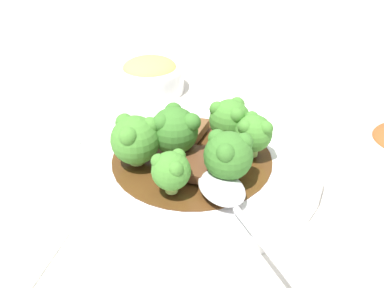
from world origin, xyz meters
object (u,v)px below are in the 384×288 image
(broccoli_floret_4, at_px, (253,132))
(broccoli_floret_5, at_px, (135,139))
(broccoli_floret_1, at_px, (174,129))
(broccoli_floret_3, at_px, (171,170))
(beef_strip_0, at_px, (186,132))
(beef_strip_1, at_px, (200,164))
(broccoli_floret_2, at_px, (228,155))
(serving_spoon, at_px, (232,201))
(side_bowl_appetizer, at_px, (150,75))
(broccoli_floret_0, at_px, (230,119))
(main_plate, at_px, (192,161))
(beef_strip_2, at_px, (223,154))

(broccoli_floret_4, height_order, broccoli_floret_5, broccoli_floret_5)
(broccoli_floret_1, distance_m, broccoli_floret_3, 0.07)
(broccoli_floret_1, relative_size, broccoli_floret_3, 1.28)
(beef_strip_0, relative_size, broccoli_floret_5, 1.18)
(beef_strip_0, relative_size, beef_strip_1, 1.04)
(broccoli_floret_2, bearing_deg, serving_spoon, 97.81)
(broccoli_floret_2, relative_size, side_bowl_appetizer, 0.55)
(broccoli_floret_0, distance_m, side_bowl_appetizer, 0.21)
(side_bowl_appetizer, bearing_deg, broccoli_floret_2, 117.59)
(main_plate, bearing_deg, broccoli_floret_3, 77.86)
(beef_strip_1, distance_m, broccoli_floret_5, 0.08)
(broccoli_floret_3, bearing_deg, broccoli_floret_0, -119.58)
(broccoli_floret_4, distance_m, broccoli_floret_5, 0.13)
(main_plate, relative_size, beef_strip_1, 4.69)
(broccoli_floret_0, relative_size, broccoli_floret_4, 1.10)
(broccoli_floret_2, xyz_separation_m, serving_spoon, (-0.01, 0.04, -0.03))
(broccoli_floret_3, relative_size, serving_spoon, 0.21)
(beef_strip_0, xyz_separation_m, broccoli_floret_2, (-0.05, 0.08, 0.03))
(main_plate, distance_m, broccoli_floret_0, 0.07)
(main_plate, xyz_separation_m, broccoli_floret_4, (-0.07, -0.01, 0.04))
(main_plate, bearing_deg, broccoli_floret_1, -1.91)
(broccoli_floret_4, bearing_deg, broccoli_floret_0, -40.23)
(broccoli_floret_0, height_order, side_bowl_appetizer, broccoli_floret_0)
(beef_strip_0, distance_m, broccoli_floret_2, 0.10)
(main_plate, distance_m, broccoli_floret_4, 0.08)
(beef_strip_0, height_order, broccoli_floret_1, broccoli_floret_1)
(main_plate, distance_m, broccoli_floret_5, 0.07)
(broccoli_floret_4, bearing_deg, beef_strip_1, 29.51)
(beef_strip_0, bearing_deg, broccoli_floret_5, 50.78)
(beef_strip_1, relative_size, broccoli_floret_3, 1.39)
(beef_strip_1, bearing_deg, broccoli_floret_3, 59.05)
(serving_spoon, relative_size, side_bowl_appetizer, 2.16)
(broccoli_floret_1, height_order, broccoli_floret_5, broccoli_floret_1)
(main_plate, bearing_deg, broccoli_floret_0, -143.17)
(main_plate, distance_m, beef_strip_1, 0.03)
(broccoli_floret_5, bearing_deg, broccoli_floret_0, -153.58)
(beef_strip_1, height_order, broccoli_floret_2, broccoli_floret_2)
(beef_strip_1, relative_size, side_bowl_appetizer, 0.62)
(main_plate, distance_m, serving_spoon, 0.10)
(beef_strip_1, bearing_deg, broccoli_floret_5, -4.08)
(serving_spoon, bearing_deg, beef_strip_1, -58.48)
(broccoli_floret_4, xyz_separation_m, side_bowl_appetizer, (0.15, -0.19, -0.02))
(broccoli_floret_4, relative_size, serving_spoon, 0.23)
(main_plate, relative_size, broccoli_floret_0, 5.36)
(broccoli_floret_1, relative_size, broccoli_floret_2, 1.05)
(beef_strip_0, height_order, beef_strip_2, beef_strip_0)
(main_plate, relative_size, broccoli_floret_2, 5.31)
(beef_strip_2, distance_m, broccoli_floret_2, 0.05)
(beef_strip_0, bearing_deg, broccoli_floret_1, 77.37)
(broccoli_floret_1, relative_size, side_bowl_appetizer, 0.57)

